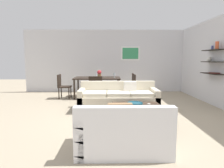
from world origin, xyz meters
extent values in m
plane|color=tan|center=(0.00, 0.00, 0.00)|extent=(18.00, 18.00, 0.00)
cube|color=silver|center=(0.30, 3.53, 1.35)|extent=(8.40, 0.06, 2.70)
cube|color=white|center=(0.70, 3.48, 1.69)|extent=(0.81, 0.02, 0.60)
cube|color=#338C59|center=(0.70, 3.47, 1.69)|extent=(0.69, 0.01, 0.48)
cube|color=silver|center=(3.03, 0.60, 1.35)|extent=(0.06, 8.20, 2.70)
cube|color=black|center=(2.86, 0.69, 1.70)|extent=(0.28, 0.90, 0.02)
cube|color=black|center=(2.86, 0.69, 1.35)|extent=(0.28, 0.90, 0.02)
cube|color=black|center=(2.86, 0.69, 1.00)|extent=(0.28, 0.90, 0.02)
cylinder|color=#D85933|center=(2.86, 0.49, 1.82)|extent=(0.10, 0.10, 0.22)
sphere|color=silver|center=(2.86, 0.87, 1.43)|extent=(0.14, 0.14, 0.14)
cylinder|color=#4C518C|center=(2.86, 0.74, 1.77)|extent=(0.07, 0.07, 0.12)
cube|color=#4C1E19|center=(2.86, 0.54, 1.03)|extent=(0.20, 0.28, 0.03)
cube|color=beige|center=(0.03, 0.30, 0.21)|extent=(2.19, 0.90, 0.42)
cube|color=beige|center=(0.03, 0.67, 0.60)|extent=(2.19, 0.16, 0.36)
cube|color=beige|center=(-1.00, 0.30, 0.30)|extent=(0.14, 0.90, 0.60)
cube|color=beige|center=(1.06, 0.30, 0.30)|extent=(0.14, 0.90, 0.60)
cube|color=beige|center=(-0.61, 0.26, 0.47)|extent=(0.62, 0.70, 0.10)
cube|color=beige|center=(0.03, 0.26, 0.47)|extent=(0.62, 0.70, 0.10)
cube|color=beige|center=(0.67, 0.26, 0.47)|extent=(0.62, 0.70, 0.10)
cube|color=white|center=(0.38, 0.49, 0.60)|extent=(0.37, 0.17, 0.36)
cube|color=white|center=(-0.01, -2.16, 0.21)|extent=(1.41, 0.90, 0.42)
cube|color=white|center=(-0.01, -2.53, 0.60)|extent=(1.41, 0.16, 0.36)
cube|color=white|center=(0.62, -2.16, 0.30)|extent=(0.14, 0.90, 0.60)
cube|color=white|center=(-0.64, -2.16, 0.30)|extent=(0.14, 0.90, 0.60)
cube|color=white|center=(0.27, -2.12, 0.47)|extent=(0.54, 0.70, 0.10)
cube|color=white|center=(-0.29, -2.12, 0.47)|extent=(0.54, 0.70, 0.10)
cube|color=#99724C|center=(-0.07, -2.35, 0.60)|extent=(0.36, 0.13, 0.36)
cube|color=#38281E|center=(0.40, -0.88, 0.19)|extent=(1.11, 0.97, 0.38)
cylinder|color=navy|center=(0.36, -0.84, 0.42)|extent=(0.34, 0.34, 0.07)
torus|color=navy|center=(0.36, -0.84, 0.45)|extent=(0.35, 0.35, 0.02)
cylinder|color=silver|center=(0.65, -0.95, 0.42)|extent=(0.07, 0.07, 0.08)
cube|color=black|center=(-0.67, 2.20, 0.73)|extent=(1.71, 1.00, 0.04)
cylinder|color=black|center=(-1.47, 1.76, 0.35)|extent=(0.06, 0.06, 0.71)
cylinder|color=black|center=(0.12, 1.76, 0.35)|extent=(0.06, 0.06, 0.71)
cylinder|color=black|center=(-1.47, 2.64, 0.35)|extent=(0.06, 0.06, 0.71)
cylinder|color=black|center=(0.12, 2.64, 0.35)|extent=(0.06, 0.06, 0.71)
cube|color=black|center=(-1.85, 1.98, 0.43)|extent=(0.44, 0.44, 0.04)
cube|color=black|center=(-2.05, 1.98, 0.67)|extent=(0.04, 0.44, 0.43)
cylinder|color=black|center=(-1.67, 1.80, 0.21)|extent=(0.04, 0.04, 0.41)
cylinder|color=black|center=(-1.67, 2.16, 0.21)|extent=(0.04, 0.04, 0.41)
cylinder|color=black|center=(-2.03, 1.80, 0.21)|extent=(0.04, 0.04, 0.41)
cylinder|color=black|center=(-2.03, 2.16, 0.21)|extent=(0.04, 0.04, 0.41)
cube|color=black|center=(0.50, 1.98, 0.43)|extent=(0.44, 0.44, 0.04)
cube|color=black|center=(0.70, 1.98, 0.67)|extent=(0.04, 0.44, 0.43)
cylinder|color=black|center=(0.32, 2.16, 0.21)|extent=(0.04, 0.04, 0.41)
cylinder|color=black|center=(0.32, 1.80, 0.21)|extent=(0.04, 0.04, 0.41)
cylinder|color=black|center=(0.68, 2.16, 0.21)|extent=(0.04, 0.04, 0.41)
cylinder|color=black|center=(0.68, 1.80, 0.21)|extent=(0.04, 0.04, 0.41)
cube|color=black|center=(-0.67, 1.38, 0.43)|extent=(0.44, 0.44, 0.04)
cube|color=black|center=(-0.67, 1.18, 0.67)|extent=(0.44, 0.04, 0.43)
cylinder|color=black|center=(-0.49, 1.56, 0.21)|extent=(0.04, 0.04, 0.41)
cylinder|color=black|center=(-0.85, 1.56, 0.21)|extent=(0.04, 0.04, 0.41)
cylinder|color=black|center=(-0.49, 1.20, 0.21)|extent=(0.04, 0.04, 0.41)
cylinder|color=black|center=(-0.85, 1.20, 0.21)|extent=(0.04, 0.04, 0.41)
cube|color=black|center=(0.50, 2.42, 0.43)|extent=(0.44, 0.44, 0.04)
cube|color=black|center=(0.70, 2.42, 0.67)|extent=(0.04, 0.44, 0.43)
cylinder|color=black|center=(0.32, 2.60, 0.21)|extent=(0.04, 0.04, 0.41)
cylinder|color=black|center=(0.32, 2.24, 0.21)|extent=(0.04, 0.04, 0.41)
cylinder|color=black|center=(0.68, 2.60, 0.21)|extent=(0.04, 0.04, 0.41)
cylinder|color=black|center=(0.68, 2.24, 0.21)|extent=(0.04, 0.04, 0.41)
cylinder|color=silver|center=(-0.03, 2.08, 0.75)|extent=(0.06, 0.06, 0.01)
cylinder|color=silver|center=(-0.03, 2.08, 0.79)|extent=(0.01, 0.01, 0.08)
cylinder|color=silver|center=(-0.03, 2.08, 0.88)|extent=(0.07, 0.07, 0.10)
cylinder|color=silver|center=(-0.03, 2.32, 0.75)|extent=(0.06, 0.06, 0.01)
cylinder|color=silver|center=(-0.03, 2.32, 0.79)|extent=(0.01, 0.01, 0.07)
cylinder|color=silver|center=(-0.03, 2.32, 0.87)|extent=(0.07, 0.07, 0.09)
cylinder|color=silver|center=(-0.67, 1.76, 0.75)|extent=(0.06, 0.06, 0.01)
cylinder|color=silver|center=(-0.67, 1.76, 0.80)|extent=(0.01, 0.01, 0.09)
cylinder|color=silver|center=(-0.67, 1.76, 0.89)|extent=(0.07, 0.07, 0.08)
cylinder|color=olive|center=(-0.59, 2.17, 0.82)|extent=(0.14, 0.14, 0.14)
sphere|color=red|center=(-0.59, 2.17, 0.95)|extent=(0.16, 0.16, 0.16)
camera|label=1|loc=(-0.22, -5.14, 1.42)|focal=31.43mm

